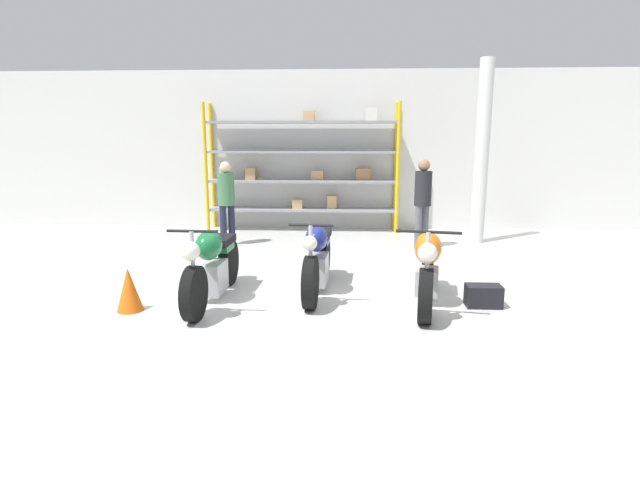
{
  "coord_description": "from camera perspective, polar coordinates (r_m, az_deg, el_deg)",
  "views": [
    {
      "loc": [
        0.35,
        -6.42,
        2.12
      ],
      "look_at": [
        0.0,
        0.4,
        0.7
      ],
      "focal_mm": 28.0,
      "sensor_mm": 36.0,
      "label": 1
    }
  ],
  "objects": [
    {
      "name": "back_wall",
      "position": [
        11.71,
        1.25,
        10.17
      ],
      "size": [
        30.0,
        0.08,
        3.6
      ],
      "color": "silver",
      "rests_on": "ground_plane"
    },
    {
      "name": "person_near_rack",
      "position": [
        9.97,
        -10.64,
        4.89
      ],
      "size": [
        0.45,
        0.45,
        1.64
      ],
      "rotation": [
        0.0,
        0.0,
        2.24
      ],
      "color": "#1E2338",
      "rests_on": "ground_plane"
    },
    {
      "name": "toolbox",
      "position": [
        6.69,
        18.17,
        -6.08
      ],
      "size": [
        0.44,
        0.26,
        0.28
      ],
      "color": "black",
      "rests_on": "ground_plane"
    },
    {
      "name": "ground_plane",
      "position": [
        6.77,
        -0.18,
        -6.5
      ],
      "size": [
        30.0,
        30.0,
        0.0
      ],
      "primitive_type": "plane",
      "color": "silver"
    },
    {
      "name": "motorcycle_orange",
      "position": [
        6.48,
        12.16,
        -3.16
      ],
      "size": [
        0.73,
        2.0,
        1.08
      ],
      "rotation": [
        0.0,
        0.0,
        -1.74
      ],
      "color": "black",
      "rests_on": "ground_plane"
    },
    {
      "name": "support_pillar",
      "position": [
        10.5,
        18.0,
        9.43
      ],
      "size": [
        0.28,
        0.28,
        3.6
      ],
      "color": "silver",
      "rests_on": "ground_plane"
    },
    {
      "name": "traffic_cone",
      "position": [
        6.6,
        -21.0,
        -5.28
      ],
      "size": [
        0.32,
        0.32,
        0.55
      ],
      "color": "orange",
      "rests_on": "ground_plane"
    },
    {
      "name": "motorcycle_green",
      "position": [
        6.63,
        -12.21,
        -2.78
      ],
      "size": [
        0.6,
        2.15,
        1.08
      ],
      "rotation": [
        0.0,
        0.0,
        -1.61
      ],
      "color": "black",
      "rests_on": "ground_plane"
    },
    {
      "name": "shelving_rack",
      "position": [
        11.41,
        -1.75,
        8.38
      ],
      "size": [
        4.34,
        0.63,
        2.86
      ],
      "color": "gold",
      "rests_on": "ground_plane"
    },
    {
      "name": "person_browsing",
      "position": [
        9.72,
        11.67,
        4.91
      ],
      "size": [
        0.45,
        0.45,
        1.71
      ],
      "rotation": [
        0.0,
        0.0,
        2.19
      ],
      "color": "#595960",
      "rests_on": "ground_plane"
    },
    {
      "name": "motorcycle_blue",
      "position": [
        6.88,
        -0.27,
        -2.16
      ],
      "size": [
        0.56,
        2.1,
        1.07
      ],
      "rotation": [
        0.0,
        0.0,
        -1.64
      ],
      "color": "black",
      "rests_on": "ground_plane"
    }
  ]
}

